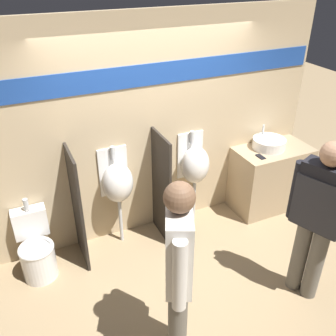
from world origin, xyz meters
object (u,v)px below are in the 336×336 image
urinal_near_counter (117,182)px  person_in_vest (319,212)px  sink_basin (269,143)px  cell_phone (261,157)px  person_with_lanyard (178,269)px  urinal_far (195,165)px  toilet (37,251)px

urinal_near_counter → person_in_vest: size_ratio=0.72×
sink_basin → urinal_near_counter: bearing=177.8°
cell_phone → person_with_lanyard: (-1.86, -1.41, 0.08)m
urinal_near_counter → urinal_far: size_ratio=1.00×
sink_basin → urinal_far: bearing=175.7°
urinal_far → cell_phone: bearing=-17.3°
toilet → person_with_lanyard: 1.95m
person_with_lanyard → sink_basin: bearing=-28.8°
urinal_near_counter → urinal_far: bearing=0.0°
sink_basin → person_with_lanyard: 2.64m
urinal_far → toilet: bearing=-176.0°
urinal_near_counter → sink_basin: bearing=-2.2°
sink_basin → cell_phone: bearing=-145.8°
sink_basin → urinal_near_counter: 2.10m
toilet → person_in_vest: bearing=-29.8°
urinal_near_counter → person_with_lanyard: (-0.02, -1.66, 0.14)m
person_in_vest → sink_basin: bearing=-43.3°
sink_basin → person_in_vest: (-0.59, -1.51, 0.06)m
person_in_vest → urinal_near_counter: bearing=21.5°
urinal_near_counter → cell_phone: bearing=-7.9°
urinal_far → toilet: urinal_far is taller
sink_basin → urinal_far: (-1.07, 0.08, -0.12)m
cell_phone → urinal_near_counter: urinal_near_counter is taller
sink_basin → toilet: 3.19m
sink_basin → cell_phone: sink_basin is taller
sink_basin → person_with_lanyard: size_ratio=0.24×
urinal_near_counter → toilet: (-1.02, -0.14, -0.55)m
person_with_lanyard → person_in_vest: bearing=-63.0°
toilet → sink_basin: bearing=1.2°
urinal_near_counter → person_in_vest: 2.20m
urinal_far → person_in_vest: size_ratio=0.72×
toilet → person_in_vest: person_in_vest is taller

